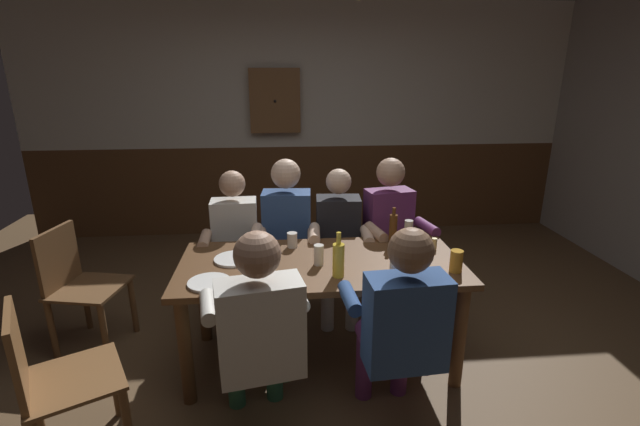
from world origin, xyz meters
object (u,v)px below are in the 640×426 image
(person_1, at_px, (287,233))
(bottle_0, at_px, (393,228))
(pint_glass_0, at_px, (319,255))
(bottle_1, at_px, (338,259))
(person_5, at_px, (401,321))
(chair_empty_near_right, at_px, (78,284))
(pint_glass_2, at_px, (408,230))
(pint_glass_3, at_px, (292,240))
(chair_empty_near_left, at_px, (54,381))
(table_candle, at_px, (434,244))
(pint_glass_4, at_px, (456,261))
(pint_glass_5, at_px, (398,258))
(person_3, at_px, (392,231))
(person_2, at_px, (339,238))
(person_4, at_px, (259,328))
(dining_table, at_px, (321,276))
(person_0, at_px, (235,242))
(wall_dart_cabinet, at_px, (275,101))
(plate_0, at_px, (209,282))
(pint_glass_1, at_px, (395,272))
(plate_1, at_px, (234,259))

(person_1, distance_m, bottle_0, 0.84)
(pint_glass_0, bearing_deg, bottle_1, -60.63)
(person_5, distance_m, chair_empty_near_right, 2.27)
(pint_glass_2, distance_m, pint_glass_3, 0.84)
(chair_empty_near_left, bearing_deg, bottle_1, 81.19)
(table_candle, distance_m, pint_glass_4, 0.36)
(chair_empty_near_right, xyz_separation_m, pint_glass_5, (2.16, -0.46, 0.31))
(person_3, bearing_deg, person_2, -11.76)
(bottle_1, distance_m, pint_glass_5, 0.42)
(person_4, relative_size, table_candle, 15.17)
(person_4, height_order, pint_glass_3, person_4)
(table_candle, height_order, pint_glass_4, pint_glass_4)
(person_5, xyz_separation_m, table_candle, (0.43, 0.78, 0.11))
(pint_glass_3, xyz_separation_m, pint_glass_4, (0.98, -0.49, 0.02))
(pint_glass_2, xyz_separation_m, pint_glass_4, (0.14, -0.55, -0.01))
(dining_table, distance_m, pint_glass_5, 0.51)
(dining_table, distance_m, person_0, 0.87)
(chair_empty_near_right, distance_m, pint_glass_4, 2.57)
(person_2, height_order, wall_dart_cabinet, wall_dart_cabinet)
(person_5, relative_size, plate_0, 4.90)
(pint_glass_4, bearing_deg, pint_glass_1, -165.10)
(pint_glass_4, bearing_deg, table_candle, 92.22)
(bottle_1, distance_m, pint_glass_0, 0.21)
(person_0, bearing_deg, pint_glass_5, 144.03)
(bottle_0, xyz_separation_m, bottle_1, (-0.45, -0.50, -0.00))
(pint_glass_4, bearing_deg, pint_glass_0, 167.74)
(wall_dart_cabinet, bearing_deg, person_0, -99.64)
(person_5, relative_size, pint_glass_0, 9.19)
(person_1, distance_m, chair_empty_near_right, 1.52)
(bottle_1, height_order, pint_glass_5, bottle_1)
(dining_table, xyz_separation_m, plate_0, (-0.67, -0.25, 0.11))
(person_4, bearing_deg, pint_glass_1, 11.45)
(bottle_1, xyz_separation_m, pint_glass_5, (0.39, 0.12, -0.06))
(bottle_1, bearing_deg, pint_glass_4, 0.05)
(pint_glass_5, bearing_deg, person_3, 78.57)
(person_3, relative_size, chair_empty_near_left, 1.43)
(person_4, distance_m, pint_glass_1, 0.84)
(person_3, bearing_deg, person_1, -11.95)
(person_1, bearing_deg, pint_glass_2, 164.22)
(person_4, height_order, person_5, person_4)
(wall_dart_cabinet, bearing_deg, dining_table, -83.75)
(person_3, bearing_deg, pint_glass_5, 67.19)
(pint_glass_3, bearing_deg, plate_1, -153.71)
(plate_1, relative_size, pint_glass_0, 1.97)
(pint_glass_1, bearing_deg, bottle_1, 161.15)
(chair_empty_near_left, xyz_separation_m, bottle_1, (1.45, 0.48, 0.37))
(chair_empty_near_left, relative_size, pint_glass_1, 6.62)
(bottle_1, distance_m, pint_glass_2, 0.80)
(dining_table, distance_m, plate_0, 0.72)
(person_2, relative_size, chair_empty_near_left, 1.35)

